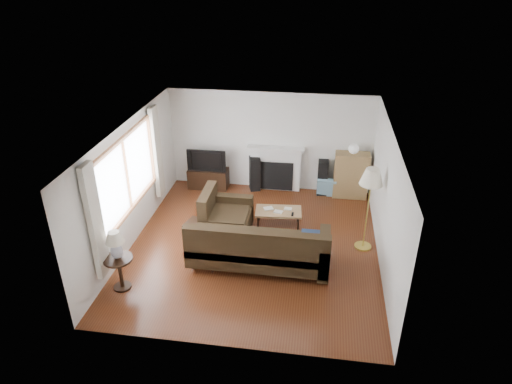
# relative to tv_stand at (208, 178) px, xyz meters

# --- Properties ---
(room) EXTENTS (5.10, 5.60, 2.54)m
(room) POSITION_rel_tv_stand_xyz_m (1.55, -2.49, 1.00)
(room) COLOR #582813
(room) RESTS_ON ground
(window) EXTENTS (0.12, 2.74, 1.54)m
(window) POSITION_rel_tv_stand_xyz_m (-0.90, -2.69, 1.30)
(window) COLOR brown
(window) RESTS_ON room
(curtain_near) EXTENTS (0.10, 0.35, 2.10)m
(curtain_near) POSITION_rel_tv_stand_xyz_m (-0.85, -4.21, 1.15)
(curtain_near) COLOR beige
(curtain_near) RESTS_ON room
(curtain_far) EXTENTS (0.10, 0.35, 2.10)m
(curtain_far) POSITION_rel_tv_stand_xyz_m (-0.85, -1.17, 1.15)
(curtain_far) COLOR beige
(curtain_far) RESTS_ON room
(fireplace) EXTENTS (1.40, 0.26, 1.15)m
(fireplace) POSITION_rel_tv_stand_xyz_m (1.70, 0.15, 0.32)
(fireplace) COLOR white
(fireplace) RESTS_ON room
(tv_stand) EXTENTS (1.00, 0.45, 0.50)m
(tv_stand) POSITION_rel_tv_stand_xyz_m (0.00, 0.00, 0.00)
(tv_stand) COLOR black
(tv_stand) RESTS_ON ground
(television) EXTENTS (0.98, 0.13, 0.56)m
(television) POSITION_rel_tv_stand_xyz_m (0.00, 0.00, 0.53)
(television) COLOR black
(television) RESTS_ON tv_stand
(speaker_left) EXTENTS (0.32, 0.35, 0.88)m
(speaker_left) POSITION_rel_tv_stand_xyz_m (1.19, 0.05, 0.19)
(speaker_left) COLOR black
(speaker_left) RESTS_ON ground
(speaker_right) EXTENTS (0.25, 0.30, 0.89)m
(speaker_right) POSITION_rel_tv_stand_xyz_m (2.89, 0.06, 0.19)
(speaker_right) COLOR black
(speaker_right) RESTS_ON ground
(bookshelf) EXTENTS (0.82, 0.39, 1.13)m
(bookshelf) POSITION_rel_tv_stand_xyz_m (3.57, 0.03, 0.32)
(bookshelf) COLOR #987846
(bookshelf) RESTS_ON ground
(globe_lamp) EXTENTS (0.25, 0.25, 0.25)m
(globe_lamp) POSITION_rel_tv_stand_xyz_m (3.57, 0.03, 1.01)
(globe_lamp) COLOR white
(globe_lamp) RESTS_ON bookshelf
(sectional_sofa) EXTENTS (2.88, 2.11, 0.93)m
(sectional_sofa) POSITION_rel_tv_stand_xyz_m (1.74, -3.10, 0.21)
(sectional_sofa) COLOR black
(sectional_sofa) RESTS_ON ground
(coffee_table) EXTENTS (1.03, 0.62, 0.39)m
(coffee_table) POSITION_rel_tv_stand_xyz_m (1.97, -1.63, -0.06)
(coffee_table) COLOR #957247
(coffee_table) RESTS_ON ground
(footstool) EXTENTS (0.55, 0.55, 0.38)m
(footstool) POSITION_rel_tv_stand_xyz_m (0.33, -2.38, -0.06)
(footstool) COLOR black
(footstool) RESTS_ON ground
(floor_lamp) EXTENTS (0.48, 0.48, 1.77)m
(floor_lamp) POSITION_rel_tv_stand_xyz_m (3.77, -2.20, 0.63)
(floor_lamp) COLOR gold
(floor_lamp) RESTS_ON ground
(side_table) EXTENTS (0.51, 0.51, 0.64)m
(side_table) POSITION_rel_tv_stand_xyz_m (-0.60, -4.14, 0.07)
(side_table) COLOR black
(side_table) RESTS_ON ground
(table_lamp) EXTENTS (0.33, 0.33, 0.53)m
(table_lamp) POSITION_rel_tv_stand_xyz_m (-0.60, -4.14, 0.66)
(table_lamp) COLOR silver
(table_lamp) RESTS_ON side_table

